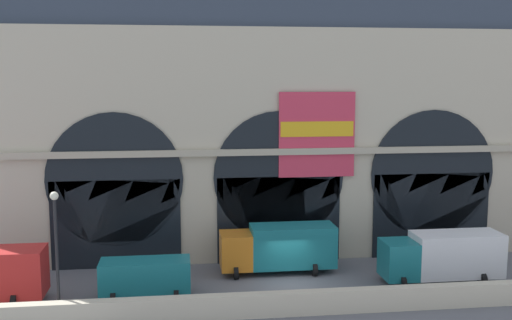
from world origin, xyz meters
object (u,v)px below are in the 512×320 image
Objects in this scene: box_truck_center at (279,247)px; street_lamp_quayside at (56,239)px; van_midwest at (145,276)px; box_truck_mideast at (443,256)px.

box_truck_center is 1.09× the size of street_lamp_quayside.
van_midwest is at bearing -158.01° from box_truck_center.
street_lamp_quayside is (-4.32, -2.97, 3.17)m from van_midwest.
street_lamp_quayside is at bearing -153.44° from box_truck_center.
street_lamp_quayside is at bearing -145.44° from van_midwest.
box_truck_mideast is 1.09× the size of street_lamp_quayside.
box_truck_mideast is at bearing -18.22° from box_truck_center.
box_truck_center is at bearing 21.99° from van_midwest.
street_lamp_quayside reaches higher than box_truck_center.
van_midwest is 9.15m from box_truck_center.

